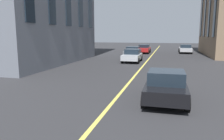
{
  "coord_description": "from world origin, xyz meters",
  "views": [
    {
      "loc": [
        1.23,
        -2.29,
        2.97
      ],
      "look_at": [
        11.58,
        0.41,
        1.2
      ],
      "focal_mm": 34.72,
      "sensor_mm": 36.0,
      "label": 1
    }
  ],
  "objects": [
    {
      "name": "car_red_trailing",
      "position": [
        36.17,
        1.52,
        0.7
      ],
      "size": [
        4.4,
        1.95,
        1.37
      ],
      "color": "#B21E1E",
      "rests_on": "ground_plane"
    },
    {
      "name": "car_grey_oncoming",
      "position": [
        29.9,
        2.32,
        0.7
      ],
      "size": [
        4.4,
        1.95,
        1.37
      ],
      "color": "slate",
      "rests_on": "ground_plane"
    },
    {
      "name": "lane_centre_line",
      "position": [
        20.0,
        0.0,
        0.0
      ],
      "size": [
        80.0,
        0.16,
        0.01
      ],
      "color": "#D8C64C",
      "rests_on": "ground_plane"
    },
    {
      "name": "car_silver_near",
      "position": [
        24.49,
        1.5,
        0.7
      ],
      "size": [
        3.9,
        1.89,
        1.4
      ],
      "color": "#B7BABF",
      "rests_on": "ground_plane"
    },
    {
      "name": "car_black_parked_a",
      "position": [
        11.0,
        -2.25,
        0.7
      ],
      "size": [
        3.9,
        1.89,
        1.4
      ],
      "color": "black",
      "rests_on": "ground_plane"
    },
    {
      "name": "car_silver_far",
      "position": [
        37.89,
        -4.9,
        0.7
      ],
      "size": [
        4.4,
        1.95,
        1.37
      ],
      "color": "#B7BABF",
      "rests_on": "ground_plane"
    }
  ]
}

